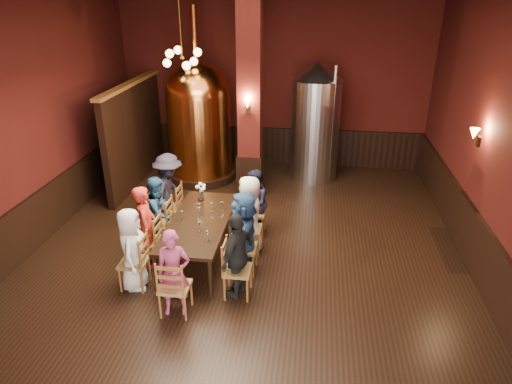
# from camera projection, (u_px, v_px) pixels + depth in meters

# --- Properties ---
(room) EXTENTS (10.00, 10.02, 4.50)m
(room) POSITION_uv_depth(u_px,v_px,m) (243.00, 139.00, 7.39)
(room) COLOR black
(room) RESTS_ON ground
(wainscot_right) EXTENTS (0.08, 9.90, 1.00)m
(wainscot_right) POSITION_uv_depth(u_px,v_px,m) (478.00, 249.00, 7.63)
(wainscot_right) COLOR black
(wainscot_right) RESTS_ON ground
(wainscot_back) EXTENTS (7.90, 0.08, 1.00)m
(wainscot_back) POSITION_uv_depth(u_px,v_px,m) (272.00, 145.00, 12.59)
(wainscot_back) COLOR black
(wainscot_back) RESTS_ON ground
(wainscot_left) EXTENTS (0.08, 9.90, 1.00)m
(wainscot_left) POSITION_uv_depth(u_px,v_px,m) (37.00, 220.00, 8.59)
(wainscot_left) COLOR black
(wainscot_left) RESTS_ON ground
(column) EXTENTS (0.58, 0.58, 4.50)m
(column) POSITION_uv_depth(u_px,v_px,m) (250.00, 100.00, 9.96)
(column) COLOR #41110E
(column) RESTS_ON ground
(partition) EXTENTS (0.22, 3.50, 2.40)m
(partition) POSITION_uv_depth(u_px,v_px,m) (135.00, 135.00, 11.10)
(partition) COLOR black
(partition) RESTS_ON ground
(pendant_cluster) EXTENTS (0.90, 0.90, 1.70)m
(pendant_cluster) POSITION_uv_depth(u_px,v_px,m) (182.00, 58.00, 9.88)
(pendant_cluster) COLOR #A57226
(pendant_cluster) RESTS_ON room
(sconce_wall) EXTENTS (0.20, 0.20, 0.36)m
(sconce_wall) POSITION_uv_depth(u_px,v_px,m) (480.00, 137.00, 7.66)
(sconce_wall) COLOR black
(sconce_wall) RESTS_ON room
(sconce_column) EXTENTS (0.20, 0.20, 0.36)m
(sconce_column) POSITION_uv_depth(u_px,v_px,m) (248.00, 105.00, 9.71)
(sconce_column) COLOR black
(sconce_column) RESTS_ON column
(dining_table) EXTENTS (1.01, 2.40, 0.75)m
(dining_table) POSITION_uv_depth(u_px,v_px,m) (199.00, 224.00, 8.05)
(dining_table) COLOR black
(dining_table) RESTS_ON ground
(chair_0) EXTENTS (0.46, 0.46, 0.92)m
(chair_0) POSITION_uv_depth(u_px,v_px,m) (134.00, 262.00, 7.34)
(chair_0) COLOR brown
(chair_0) RESTS_ON ground
(person_0) EXTENTS (0.55, 0.75, 1.40)m
(person_0) POSITION_uv_depth(u_px,v_px,m) (132.00, 249.00, 7.24)
(person_0) COLOR white
(person_0) RESTS_ON ground
(chair_1) EXTENTS (0.46, 0.46, 0.92)m
(chair_1) POSITION_uv_depth(u_px,v_px,m) (148.00, 241.00, 7.94)
(chair_1) COLOR brown
(chair_1) RESTS_ON ground
(person_1) EXTENTS (0.49, 0.62, 1.49)m
(person_1) POSITION_uv_depth(u_px,v_px,m) (146.00, 226.00, 7.82)
(person_1) COLOR #B1291E
(person_1) RESTS_ON ground
(chair_2) EXTENTS (0.46, 0.46, 0.92)m
(chair_2) POSITION_uv_depth(u_px,v_px,m) (160.00, 223.00, 8.54)
(chair_2) COLOR brown
(chair_2) RESTS_ON ground
(person_2) EXTENTS (0.39, 0.70, 1.39)m
(person_2) POSITION_uv_depth(u_px,v_px,m) (159.00, 212.00, 8.44)
(person_2) COLOR navy
(person_2) RESTS_ON ground
(chair_3) EXTENTS (0.46, 0.46, 0.92)m
(chair_3) POSITION_uv_depth(u_px,v_px,m) (171.00, 208.00, 9.15)
(chair_3) COLOR brown
(chair_3) RESTS_ON ground
(person_3) EXTENTS (0.60, 1.03, 1.59)m
(person_3) POSITION_uv_depth(u_px,v_px,m) (169.00, 192.00, 9.01)
(person_3) COLOR black
(person_3) RESTS_ON ground
(chair_4) EXTENTS (0.46, 0.46, 0.92)m
(chair_4) POSITION_uv_depth(u_px,v_px,m) (238.00, 270.00, 7.14)
(chair_4) COLOR brown
(chair_4) RESTS_ON ground
(person_4) EXTENTS (0.62, 0.91, 1.43)m
(person_4) POSITION_uv_depth(u_px,v_px,m) (237.00, 256.00, 7.03)
(person_4) COLOR black
(person_4) RESTS_ON ground
(chair_5) EXTENTS (0.46, 0.46, 0.92)m
(chair_5) POSITION_uv_depth(u_px,v_px,m) (244.00, 248.00, 7.74)
(chair_5) COLOR brown
(chair_5) RESTS_ON ground
(person_5) EXTENTS (0.56, 1.41, 1.49)m
(person_5) POSITION_uv_depth(u_px,v_px,m) (244.00, 233.00, 7.63)
(person_5) COLOR #2A4E80
(person_5) RESTS_ON ground
(chair_6) EXTENTS (0.46, 0.46, 0.92)m
(chair_6) POSITION_uv_depth(u_px,v_px,m) (250.00, 229.00, 8.34)
(chair_6) COLOR brown
(chair_6) RESTS_ON ground
(person_6) EXTENTS (0.51, 0.75, 1.49)m
(person_6) POSITION_uv_depth(u_px,v_px,m) (250.00, 215.00, 8.22)
(person_6) COLOR silver
(person_6) RESTS_ON ground
(chair_7) EXTENTS (0.46, 0.46, 0.92)m
(chair_7) POSITION_uv_depth(u_px,v_px,m) (254.00, 212.00, 8.95)
(chair_7) COLOR brown
(chair_7) RESTS_ON ground
(person_7) EXTENTS (0.37, 0.67, 1.34)m
(person_7) POSITION_uv_depth(u_px,v_px,m) (254.00, 203.00, 8.86)
(person_7) COLOR black
(person_7) RESTS_ON ground
(chair_8) EXTENTS (0.46, 0.46, 0.92)m
(chair_8) POSITION_uv_depth(u_px,v_px,m) (175.00, 286.00, 6.74)
(chair_8) COLOR brown
(chair_8) RESTS_ON ground
(person_8) EXTENTS (0.55, 0.41, 1.38)m
(person_8) POSITION_uv_depth(u_px,v_px,m) (174.00, 273.00, 6.65)
(person_8) COLOR #9E345F
(person_8) RESTS_ON ground
(copper_kettle) EXTENTS (2.00, 2.00, 4.14)m
(copper_kettle) POSITION_uv_depth(u_px,v_px,m) (199.00, 120.00, 11.20)
(copper_kettle) COLOR black
(copper_kettle) RESTS_ON ground
(steel_vessel) EXTENTS (1.22, 1.22, 2.90)m
(steel_vessel) POSITION_uv_depth(u_px,v_px,m) (315.00, 122.00, 11.23)
(steel_vessel) COLOR #B2B2B7
(steel_vessel) RESTS_ON ground
(rose_vase) EXTENTS (0.21, 0.21, 0.36)m
(rose_vase) POSITION_uv_depth(u_px,v_px,m) (200.00, 189.00, 8.68)
(rose_vase) COLOR white
(rose_vase) RESTS_ON dining_table
(wine_glass_0) EXTENTS (0.07, 0.07, 0.17)m
(wine_glass_0) POSITION_uv_depth(u_px,v_px,m) (199.00, 226.00, 7.65)
(wine_glass_0) COLOR white
(wine_glass_0) RESTS_ON dining_table
(wine_glass_1) EXTENTS (0.07, 0.07, 0.17)m
(wine_glass_1) POSITION_uv_depth(u_px,v_px,m) (181.00, 216.00, 8.00)
(wine_glass_1) COLOR white
(wine_glass_1) RESTS_ON dining_table
(wine_glass_2) EXTENTS (0.07, 0.07, 0.17)m
(wine_glass_2) POSITION_uv_depth(u_px,v_px,m) (212.00, 207.00, 8.31)
(wine_glass_2) COLOR white
(wine_glass_2) RESTS_ON dining_table
(wine_glass_3) EXTENTS (0.07, 0.07, 0.17)m
(wine_glass_3) POSITION_uv_depth(u_px,v_px,m) (208.00, 235.00, 7.37)
(wine_glass_3) COLOR white
(wine_glass_3) RESTS_ON dining_table
(wine_glass_4) EXTENTS (0.07, 0.07, 0.17)m
(wine_glass_4) POSITION_uv_depth(u_px,v_px,m) (199.00, 211.00, 8.15)
(wine_glass_4) COLOR white
(wine_glass_4) RESTS_ON dining_table
(wine_glass_5) EXTENTS (0.07, 0.07, 0.17)m
(wine_glass_5) POSITION_uv_depth(u_px,v_px,m) (199.00, 208.00, 8.28)
(wine_glass_5) COLOR white
(wine_glass_5) RESTS_ON dining_table
(wine_glass_6) EXTENTS (0.07, 0.07, 0.17)m
(wine_glass_6) POSITION_uv_depth(u_px,v_px,m) (222.00, 206.00, 8.34)
(wine_glass_6) COLOR white
(wine_glass_6) RESTS_ON dining_table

